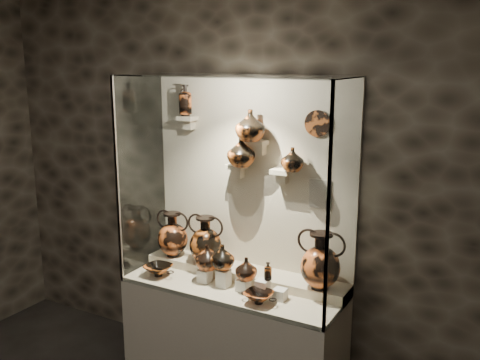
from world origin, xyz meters
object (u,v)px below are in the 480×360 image
object	(u,v)px
amphora_left	(173,234)
jug_b	(223,257)
lekythos_tall	(185,98)
ovoid_vase_c	(293,159)
jug_c	(246,269)
kylix_right	(259,296)
lekythos_small	(268,270)
amphora_mid	(206,240)
ovoid_vase_b	(250,125)
amphora_right	(320,261)
ovoid_vase_a	(241,152)
jug_a	(207,257)
kylix_left	(159,269)

from	to	relation	value
amphora_left	jug_b	size ratio (longest dim) A/B	1.96
lekythos_tall	ovoid_vase_c	distance (m)	1.02
jug_c	lekythos_tall	distance (m)	1.41
jug_b	kylix_right	world-z (taller)	jug_b
amphora_left	lekythos_small	size ratio (longest dim) A/B	2.47
amphora_left	kylix_right	world-z (taller)	amphora_left
amphora_mid	lekythos_tall	distance (m)	1.14
amphora_left	ovoid_vase_b	world-z (taller)	ovoid_vase_b
amphora_right	lekythos_tall	xyz separation A→B (m)	(-1.20, 0.10, 1.10)
amphora_mid	ovoid_vase_b	size ratio (longest dim) A/B	1.68
jug_c	ovoid_vase_c	world-z (taller)	ovoid_vase_c
amphora_left	amphora_right	distance (m)	1.30
jug_c	ovoid_vase_a	xyz separation A→B (m)	(-0.17, 0.22, 0.82)
jug_c	kylix_right	xyz separation A→B (m)	(0.17, -0.14, -0.12)
amphora_left	kylix_right	size ratio (longest dim) A/B	1.46
jug_a	amphora_right	bearing A→B (deg)	-8.57
jug_b	lekythos_small	size ratio (longest dim) A/B	1.26
kylix_left	ovoid_vase_a	size ratio (longest dim) A/B	1.23
lekythos_tall	ovoid_vase_c	size ratio (longest dim) A/B	1.58
amphora_mid	jug_c	distance (m)	0.51
lekythos_tall	jug_c	bearing A→B (deg)	-15.35
amphora_right	ovoid_vase_b	bearing A→B (deg)	157.84
amphora_mid	jug_c	bearing A→B (deg)	-6.21
kylix_left	kylix_right	size ratio (longest dim) A/B	1.06
amphora_mid	lekythos_tall	xyz separation A→B (m)	(-0.23, 0.09, 1.11)
kylix_left	lekythos_small	bearing A→B (deg)	20.08
lekythos_small	kylix_left	distance (m)	0.93
amphora_mid	kylix_left	xyz separation A→B (m)	(-0.28, -0.27, -0.21)
ovoid_vase_a	amphora_left	bearing A→B (deg)	165.62
kylix_left	kylix_right	distance (m)	0.92
amphora_left	kylix_right	distance (m)	1.04
jug_a	lekythos_tall	size ratio (longest dim) A/B	0.71
amphora_right	jug_b	distance (m)	0.74
amphora_mid	jug_a	xyz separation A→B (m)	(0.12, -0.17, -0.07)
lekythos_small	lekythos_tall	world-z (taller)	lekythos_tall
jug_c	kylix_right	world-z (taller)	jug_c
jug_c	jug_a	bearing A→B (deg)	-168.70
amphora_left	kylix_right	bearing A→B (deg)	-20.87
jug_b	lekythos_small	bearing A→B (deg)	4.20
amphora_right	ovoid_vase_c	size ratio (longest dim) A/B	2.41
lekythos_small	ovoid_vase_a	distance (m)	0.90
amphora_mid	ovoid_vase_a	distance (m)	0.79
ovoid_vase_b	kylix_left	bearing A→B (deg)	-169.50
kylix_right	ovoid_vase_a	world-z (taller)	ovoid_vase_a
ovoid_vase_a	ovoid_vase_c	world-z (taller)	ovoid_vase_a
amphora_mid	ovoid_vase_b	world-z (taller)	ovoid_vase_b
jug_a	kylix_right	distance (m)	0.56
jug_c	lekythos_small	world-z (taller)	lekythos_small
jug_a	jug_c	world-z (taller)	jug_a
jug_b	kylix_left	world-z (taller)	jug_b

